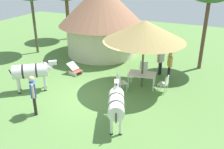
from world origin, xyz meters
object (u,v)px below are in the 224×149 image
Objects in this scene: thatched_hut at (102,16)px; guest_behind_table at (161,59)px; shade_umbrella at (144,31)px; patio_chair_west_end at (144,68)px; striped_lounge_chair at (75,70)px; zebra_nearest_camera at (31,71)px; zebra_by_umbrella at (116,103)px; patio_chair_near_hut at (120,82)px; patio_dining_table at (142,75)px; patio_chair_near_lawn at (165,83)px; guest_beside_umbrella at (170,63)px; standing_watcher at (33,92)px.

guest_behind_table is (4.69, -1.97, -1.69)m from thatched_hut.
patio_chair_west_end is at bearing 104.17° from shade_umbrella.
thatched_hut reaches higher than patio_chair_west_end.
guest_behind_table is 1.71× the size of striped_lounge_chair.
zebra_by_umbrella is at bearing 41.02° from zebra_nearest_camera.
patio_chair_near_hut is at bearing 62.23° from patio_chair_west_end.
patio_chair_near_hut is 2.18m from patio_chair_west_end.
striped_lounge_chair is at bearing -179.89° from patio_dining_table.
zebra_nearest_camera is 0.92× the size of zebra_by_umbrella.
thatched_hut is at bearing -163.37° from striped_lounge_chair.
guest_beside_umbrella is at bearing 13.62° from patio_chair_near_lawn.
guest_behind_table is (0.75, 0.76, 0.42)m from patio_chair_west_end.
patio_chair_west_end is 0.58× the size of guest_beside_umbrella.
patio_chair_west_end is (-1.52, 1.36, 0.00)m from patio_chair_near_lawn.
shade_umbrella reaches higher than patio_dining_table.
shade_umbrella is 4.44× the size of patio_chair_near_hut.
thatched_hut is 2.73× the size of zebra_by_umbrella.
guest_beside_umbrella is at bearing -24.35° from thatched_hut.
thatched_hut is at bearing 137.28° from patio_dining_table.
patio_dining_table is at bearing 69.18° from zebra_by_umbrella.
zebra_nearest_camera is at bearing 145.87° from zebra_by_umbrella.
patio_dining_table is 5.52m from zebra_nearest_camera.
patio_dining_table is 2.02m from guest_behind_table.
patio_chair_west_end is at bearing 159.78° from guest_behind_table.
thatched_hut is 8.88m from zebra_by_umbrella.
striped_lounge_chair is at bearing 125.38° from zebra_nearest_camera.
patio_chair_near_lawn is (5.46, -4.09, -2.10)m from thatched_hut.
standing_watcher is 4.48m from striped_lounge_chair.
thatched_hut is 2.98× the size of zebra_nearest_camera.
shade_umbrella is 2.66× the size of patio_dining_table.
zebra_nearest_camera is (-4.84, -2.64, -1.92)m from shade_umbrella.
patio_chair_near_hut is (-0.81, -0.92, -0.13)m from patio_dining_table.
standing_watcher is at bearing -83.24° from thatched_hut.
zebra_nearest_camera is (-4.84, -2.64, 0.39)m from patio_dining_table.
patio_chair_west_end is 3.94m from striped_lounge_chair.
guest_beside_umbrella is 0.74m from guest_behind_table.
shade_umbrella is 4.13m from zebra_by_umbrella.
guest_beside_umbrella reaches higher than guest_behind_table.
patio_chair_west_end is 1.45m from guest_beside_umbrella.
shade_umbrella is 2.73m from patio_chair_near_lawn.
shade_umbrella is 2.73m from patio_chair_near_hut.
zebra_by_umbrella is at bearing 59.30° from standing_watcher.
thatched_hut is 3.31× the size of standing_watcher.
standing_watcher reaches higher than striped_lounge_chair.
striped_lounge_chair is 5.57m from zebra_by_umbrella.
patio_chair_near_hut is 3.10m from guest_beside_umbrella.
shade_umbrella is 4.38× the size of striped_lounge_chair.
patio_chair_near_lawn is 1.00× the size of patio_chair_west_end.
thatched_hut is 6.49× the size of patio_chair_west_end.
standing_watcher is (0.98, -8.27, -1.56)m from thatched_hut.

